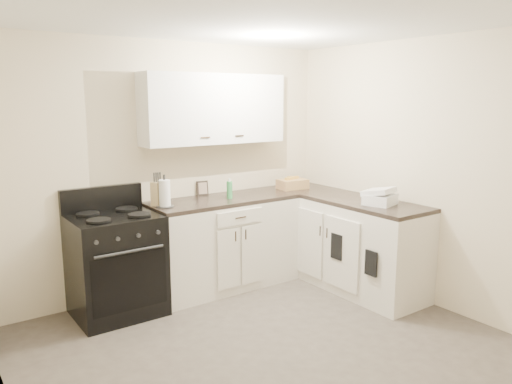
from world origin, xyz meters
TOP-DOWN VIEW (x-y plane):
  - floor at (0.00, 0.00)m, footprint 3.60×3.60m
  - ceiling at (0.00, 0.00)m, footprint 3.60×3.60m
  - wall_back at (0.00, 1.80)m, footprint 3.60×0.00m
  - wall_right at (1.80, 0.00)m, footprint 0.00×3.60m
  - wall_left at (-1.80, 0.00)m, footprint 0.00×3.60m
  - base_cabinets_back at (0.43, 1.50)m, footprint 1.55×0.60m
  - base_cabinets_right at (1.50, 0.85)m, footprint 0.60×1.90m
  - countertop_back at (0.43, 1.50)m, footprint 1.55×0.60m
  - countertop_right at (1.50, 0.85)m, footprint 0.60×1.90m
  - upper_cabinets at (0.43, 1.65)m, footprint 1.55×0.30m
  - stove at (-0.73, 1.48)m, footprint 0.76×0.65m
  - knife_block at (-0.27, 1.55)m, footprint 0.13×0.13m
  - paper_towel at (-0.24, 1.46)m, footprint 0.13×0.13m
  - soap_bottle at (0.47, 1.45)m, footprint 0.07×0.07m
  - picture_frame at (0.33, 1.76)m, footprint 0.13×0.05m
  - wicker_basket at (1.35, 1.51)m, footprint 0.34×0.24m
  - countertop_grill at (1.49, 0.36)m, footprint 0.33×0.32m
  - oven_mitt_near at (1.18, 0.17)m, footprint 0.02×0.14m
  - oven_mitt_far at (1.18, 0.61)m, footprint 0.02×0.15m

SIDE VIEW (x-z plane):
  - floor at x=0.00m, z-range 0.00..0.00m
  - base_cabinets_back at x=0.43m, z-range 0.00..0.90m
  - base_cabinets_right at x=1.50m, z-range 0.00..0.90m
  - stove at x=-0.73m, z-range 0.00..0.92m
  - oven_mitt_near at x=1.18m, z-range 0.35..0.58m
  - oven_mitt_far at x=1.18m, z-range 0.39..0.64m
  - countertop_back at x=0.43m, z-range 0.90..0.94m
  - countertop_right at x=1.50m, z-range 0.90..0.94m
  - countertop_grill at x=1.49m, z-range 0.94..1.04m
  - wicker_basket at x=1.35m, z-range 0.94..1.05m
  - picture_frame at x=0.33m, z-range 0.94..1.09m
  - soap_bottle at x=0.47m, z-range 0.94..1.12m
  - knife_block at x=-0.27m, z-range 0.94..1.17m
  - paper_towel at x=-0.24m, z-range 0.94..1.20m
  - wall_back at x=0.00m, z-range -0.55..3.05m
  - wall_right at x=1.80m, z-range -0.55..3.05m
  - wall_left at x=-1.80m, z-range -0.55..3.05m
  - upper_cabinets at x=0.43m, z-range 1.49..2.19m
  - ceiling at x=0.00m, z-range 2.50..2.50m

